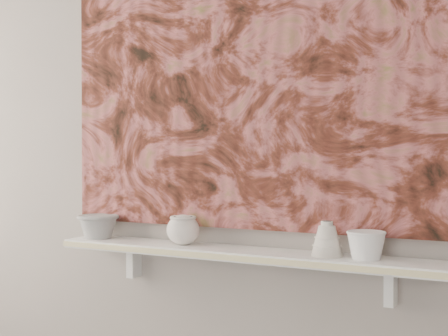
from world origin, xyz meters
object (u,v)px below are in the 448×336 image
Objects in this scene: bowl_grey at (98,226)px; cup_cream at (183,230)px; bell_vessel at (327,239)px; painting at (251,71)px; shelf at (240,254)px; bowl_white at (366,245)px.

cup_cream reaches higher than bowl_grey.
cup_cream is 0.53m from bell_vessel.
cup_cream is (-0.23, -0.08, -0.56)m from painting.
shelf is 11.99× the size of cup_cream.
cup_cream is 0.97× the size of bowl_white.
painting is 13.53× the size of bell_vessel.
painting is at bearing 19.47° from cup_cream.
bell_vessel is (0.92, 0.00, 0.01)m from bowl_grey.
painting is at bearing 169.40° from bowl_white.
bell_vessel is (0.53, 0.00, 0.00)m from cup_cream.
shelf is 0.31m from bell_vessel.
shelf is at bearing -90.00° from painting.
bowl_grey is at bearing 180.00° from bell_vessel.
shelf is 0.93× the size of painting.
shelf is at bearing 180.00° from bowl_white.
bell_vessel is at bearing 0.00° from cup_cream.
bowl_white is at bearing 0.00° from bell_vessel.
bowl_white is at bearing 0.00° from cup_cream.
bowl_white reaches higher than shelf.
bell_vessel is at bearing 180.00° from bowl_white.
bowl_white is at bearing -10.60° from painting.
bell_vessel is (0.30, 0.00, 0.07)m from shelf.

